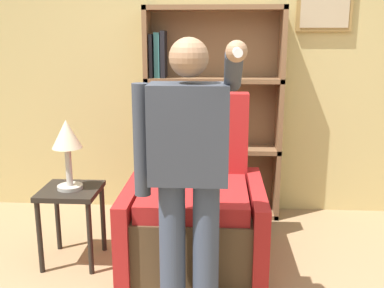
{
  "coord_description": "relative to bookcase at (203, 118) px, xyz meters",
  "views": [
    {
      "loc": [
        0.05,
        -2.07,
        1.63
      ],
      "look_at": [
        -0.11,
        0.59,
        0.97
      ],
      "focal_mm": 42.0,
      "sensor_mm": 36.0,
      "label": 1
    }
  ],
  "objects": [
    {
      "name": "table_lamp",
      "position": [
        -0.91,
        -0.98,
        0.02
      ],
      "size": [
        0.21,
        0.21,
        0.5
      ],
      "color": "#B7B2A8",
      "rests_on": "side_table"
    },
    {
      "name": "bookcase",
      "position": [
        0.0,
        0.0,
        0.0
      ],
      "size": [
        1.19,
        0.28,
        1.86
      ],
      "color": "brown",
      "rests_on": "ground_plane"
    },
    {
      "name": "armchair",
      "position": [
        -0.02,
        -0.9,
        -0.52
      ],
      "size": [
        0.97,
        0.94,
        1.2
      ],
      "color": "#4C3823",
      "rests_on": "ground_plane"
    },
    {
      "name": "person_standing",
      "position": [
        -0.02,
        -1.61,
        0.03
      ],
      "size": [
        0.58,
        0.78,
        1.61
      ],
      "color": "#384256",
      "rests_on": "ground_plane"
    },
    {
      "name": "side_table",
      "position": [
        -0.91,
        -0.98,
        -0.44
      ],
      "size": [
        0.41,
        0.41,
        0.56
      ],
      "color": "black",
      "rests_on": "ground_plane"
    },
    {
      "name": "wall_back",
      "position": [
        0.1,
        0.16,
        0.51
      ],
      "size": [
        8.0,
        0.11,
        2.8
      ],
      "color": "tan",
      "rests_on": "ground_plane"
    }
  ]
}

